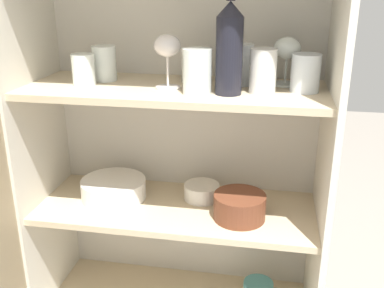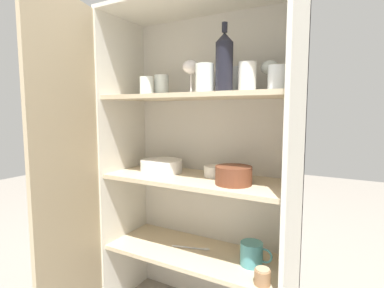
# 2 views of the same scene
# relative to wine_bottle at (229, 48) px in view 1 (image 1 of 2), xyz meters

# --- Properties ---
(cupboard_back_panel) EXTENTS (0.90, 0.02, 1.49)m
(cupboard_back_panel) POSITION_rel_wine_bottle_xyz_m (-0.16, 0.24, -0.47)
(cupboard_back_panel) COLOR silver
(cupboard_back_panel) RESTS_ON ground_plane
(cupboard_side_left) EXTENTS (0.02, 0.37, 1.49)m
(cupboard_side_left) POSITION_rel_wine_bottle_xyz_m (-0.60, 0.06, -0.47)
(cupboard_side_left) COLOR silver
(cupboard_side_left) RESTS_ON ground_plane
(cupboard_side_right) EXTENTS (0.02, 0.37, 1.49)m
(cupboard_side_right) POSITION_rel_wine_bottle_xyz_m (0.28, 0.06, -0.47)
(cupboard_side_right) COLOR silver
(cupboard_side_right) RESTS_ON ground_plane
(shelf_board_middle) EXTENTS (0.87, 0.34, 0.02)m
(shelf_board_middle) POSITION_rel_wine_bottle_xyz_m (-0.16, 0.06, -0.52)
(shelf_board_middle) COLOR beige
(shelf_board_upper) EXTENTS (0.87, 0.34, 0.02)m
(shelf_board_upper) POSITION_rel_wine_bottle_xyz_m (-0.16, 0.06, -0.13)
(shelf_board_upper) COLOR beige
(tumbler_glass_0) EXTENTS (0.06, 0.06, 0.10)m
(tumbler_glass_0) POSITION_rel_wine_bottle_xyz_m (-0.12, 0.13, -0.07)
(tumbler_glass_0) COLOR white
(tumbler_glass_0) RESTS_ON shelf_board_upper
(tumbler_glass_1) EXTENTS (0.07, 0.07, 0.12)m
(tumbler_glass_1) POSITION_rel_wine_bottle_xyz_m (0.09, 0.03, -0.06)
(tumbler_glass_1) COLOR white
(tumbler_glass_1) RESTS_ON shelf_board_upper
(tumbler_glass_2) EXTENTS (0.08, 0.08, 0.10)m
(tumbler_glass_2) POSITION_rel_wine_bottle_xyz_m (0.20, 0.06, -0.07)
(tumbler_glass_2) COLOR white
(tumbler_glass_2) RESTS_ON shelf_board_upper
(tumbler_glass_3) EXTENTS (0.07, 0.07, 0.10)m
(tumbler_glass_3) POSITION_rel_wine_bottle_xyz_m (-0.39, 0.11, -0.07)
(tumbler_glass_3) COLOR white
(tumbler_glass_3) RESTS_ON shelf_board_upper
(tumbler_glass_4) EXTENTS (0.08, 0.08, 0.12)m
(tumbler_glass_4) POSITION_rel_wine_bottle_xyz_m (-0.08, -0.01, -0.06)
(tumbler_glass_4) COLOR white
(tumbler_glass_4) RESTS_ON shelf_board_upper
(tumbler_glass_5) EXTENTS (0.07, 0.07, 0.09)m
(tumbler_glass_5) POSITION_rel_wine_bottle_xyz_m (-0.42, 0.03, -0.08)
(tumbler_glass_5) COLOR white
(tumbler_glass_5) RESTS_ON shelf_board_upper
(tumbler_glass_6) EXTENTS (0.07, 0.07, 0.12)m
(tumbler_glass_6) POSITION_rel_wine_bottle_xyz_m (0.02, 0.12, -0.06)
(tumbler_glass_6) COLOR white
(tumbler_glass_6) RESTS_ON shelf_board_upper
(wine_glass_0) EXTENTS (0.08, 0.08, 0.14)m
(wine_glass_0) POSITION_rel_wine_bottle_xyz_m (0.15, 0.14, -0.02)
(wine_glass_0) COLOR white
(wine_glass_0) RESTS_ON shelf_board_upper
(wine_glass_1) EXTENTS (0.08, 0.08, 0.15)m
(wine_glass_1) POSITION_rel_wine_bottle_xyz_m (-0.17, 0.03, -0.01)
(wine_glass_1) COLOR silver
(wine_glass_1) RESTS_ON shelf_board_upper
(wine_bottle) EXTENTS (0.07, 0.07, 0.28)m
(wine_bottle) POSITION_rel_wine_bottle_xyz_m (0.00, 0.00, 0.00)
(wine_bottle) COLOR black
(wine_bottle) RESTS_ON shelf_board_upper
(plate_stack_white) EXTENTS (0.21, 0.21, 0.06)m
(plate_stack_white) POSITION_rel_wine_bottle_xyz_m (-0.38, 0.08, -0.48)
(plate_stack_white) COLOR white
(plate_stack_white) RESTS_ON shelf_board_middle
(mixing_bowl_large) EXTENTS (0.16, 0.16, 0.08)m
(mixing_bowl_large) POSITION_rel_wine_bottle_xyz_m (0.04, 0.02, -0.47)
(mixing_bowl_large) COLOR brown
(mixing_bowl_large) RESTS_ON shelf_board_middle
(serving_bowl_small) EXTENTS (0.12, 0.12, 0.05)m
(serving_bowl_small) POSITION_rel_wine_bottle_xyz_m (-0.09, 0.12, -0.48)
(serving_bowl_small) COLOR silver
(serving_bowl_small) RESTS_ON shelf_board_middle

